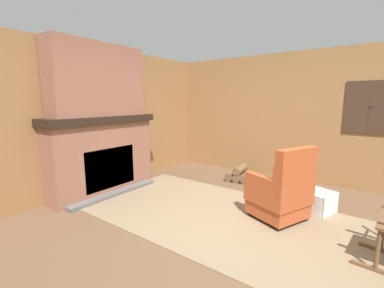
% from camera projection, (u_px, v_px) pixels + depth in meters
% --- Properties ---
extents(ground_plane, '(14.00, 14.00, 0.00)m').
position_uv_depth(ground_plane, '(230.00, 234.00, 3.01)').
color(ground_plane, brown).
extents(wood_panel_wall_left, '(0.06, 5.86, 2.45)m').
position_uv_depth(wood_panel_wall_left, '(92.00, 120.00, 4.35)').
color(wood_panel_wall_left, olive).
rests_on(wood_panel_wall_left, ground).
extents(wood_panel_wall_back, '(5.86, 0.09, 2.45)m').
position_uv_depth(wood_panel_wall_back, '(298.00, 117.00, 4.91)').
color(wood_panel_wall_back, olive).
rests_on(wood_panel_wall_back, ground).
extents(fireplace_hearth, '(0.64, 1.90, 1.30)m').
position_uv_depth(fireplace_hearth, '(103.00, 155.00, 4.30)').
color(fireplace_hearth, brown).
rests_on(fireplace_hearth, ground).
extents(chimney_breast, '(0.38, 1.58, 1.14)m').
position_uv_depth(chimney_breast, '(98.00, 80.00, 4.10)').
color(chimney_breast, brown).
rests_on(chimney_breast, fireplace_hearth).
extents(area_rug, '(4.16, 2.04, 0.01)m').
position_uv_depth(area_rug, '(228.00, 218.00, 3.41)').
color(area_rug, '#7A664C').
rests_on(area_rug, ground).
extents(armchair, '(0.82, 0.82, 0.99)m').
position_uv_depth(armchair, '(281.00, 194.00, 3.31)').
color(armchair, '#A84723').
rests_on(armchair, ground).
extents(firewood_stack, '(0.52, 0.48, 0.30)m').
position_uv_depth(firewood_stack, '(240.00, 175.00, 5.02)').
color(firewood_stack, brown).
rests_on(firewood_stack, ground).
extents(laundry_basket, '(0.54, 0.52, 0.30)m').
position_uv_depth(laundry_basket, '(316.00, 201.00, 3.63)').
color(laundry_basket, white).
rests_on(laundry_basket, ground).
extents(oil_lamp_vase, '(0.09, 0.09, 0.30)m').
position_uv_depth(oil_lamp_vase, '(72.00, 110.00, 3.84)').
color(oil_lamp_vase, silver).
rests_on(oil_lamp_vase, fireplace_hearth).
extents(storage_case, '(0.16, 0.27, 0.13)m').
position_uv_depth(storage_case, '(117.00, 111.00, 4.51)').
color(storage_case, gray).
rests_on(storage_case, fireplace_hearth).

